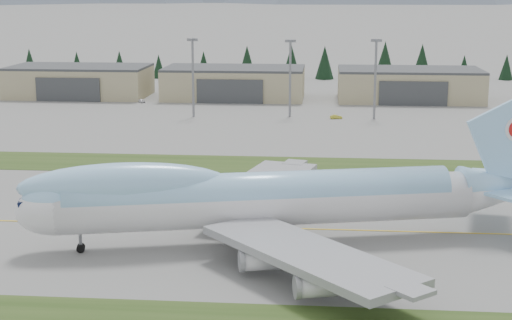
# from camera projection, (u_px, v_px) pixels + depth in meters

# --- Properties ---
(ground) EXTENTS (7000.00, 7000.00, 0.00)m
(ground) POSITION_uv_depth(u_px,v_px,m) (219.00, 227.00, 125.81)
(ground) COLOR slate
(ground) RESTS_ON ground
(grass_strip_far) EXTENTS (400.00, 18.00, 0.08)m
(grass_strip_far) POSITION_uv_depth(u_px,v_px,m) (247.00, 165.00, 169.59)
(grass_strip_far) COLOR #2B4318
(grass_strip_far) RESTS_ON ground
(taxiway_line_main) EXTENTS (400.00, 0.40, 0.02)m
(taxiway_line_main) POSITION_uv_depth(u_px,v_px,m) (219.00, 227.00, 125.81)
(taxiway_line_main) COLOR yellow
(taxiway_line_main) RESTS_ON ground
(boeing_747_freighter) EXTENTS (81.44, 68.17, 21.39)m
(boeing_747_freighter) POSITION_uv_depth(u_px,v_px,m) (262.00, 198.00, 116.16)
(boeing_747_freighter) COLOR silver
(boeing_747_freighter) RESTS_ON ground
(hangar_left) EXTENTS (48.00, 26.60, 10.80)m
(hangar_left) POSITION_uv_depth(u_px,v_px,m) (80.00, 81.00, 276.55)
(hangar_left) COLOR tan
(hangar_left) RESTS_ON ground
(hangar_center) EXTENTS (48.00, 26.60, 10.80)m
(hangar_center) POSITION_uv_depth(u_px,v_px,m) (234.00, 83.00, 271.78)
(hangar_center) COLOR tan
(hangar_center) RESTS_ON ground
(hangar_right) EXTENTS (48.00, 26.60, 10.80)m
(hangar_right) POSITION_uv_depth(u_px,v_px,m) (409.00, 85.00, 266.59)
(hangar_right) COLOR tan
(hangar_right) RESTS_ON ground
(floodlight_masts) EXTENTS (185.52, 6.75, 23.58)m
(floodlight_masts) POSITION_uv_depth(u_px,v_px,m) (215.00, 62.00, 231.86)
(floodlight_masts) COLOR slate
(floodlight_masts) RESTS_ON ground
(service_vehicle_a) EXTENTS (3.17, 3.73, 1.21)m
(service_vehicle_a) POSITION_uv_depth(u_px,v_px,m) (142.00, 103.00, 262.29)
(service_vehicle_a) COLOR silver
(service_vehicle_a) RESTS_ON ground
(service_vehicle_b) EXTENTS (3.77, 1.97, 1.18)m
(service_vehicle_b) POSITION_uv_depth(u_px,v_px,m) (336.00, 119.00, 229.75)
(service_vehicle_b) COLOR gold
(service_vehicle_b) RESTS_ON ground
(conifer_belt) EXTENTS (270.34, 12.71, 15.81)m
(conifer_belt) POSITION_uv_depth(u_px,v_px,m) (306.00, 63.00, 330.40)
(conifer_belt) COLOR black
(conifer_belt) RESTS_ON ground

